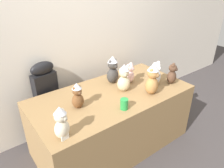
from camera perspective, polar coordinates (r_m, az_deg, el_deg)
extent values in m
plane|color=#3D3838|center=(2.64, 3.45, -18.42)|extent=(10.00, 10.00, 0.00)
cube|color=silver|center=(2.69, -9.34, 14.42)|extent=(7.00, 0.08, 2.60)
cube|color=olive|center=(2.55, 0.00, -9.58)|extent=(1.79, 0.90, 0.72)
cube|color=black|center=(2.72, -16.79, -5.89)|extent=(0.29, 0.16, 0.90)
ellipsoid|color=black|center=(2.49, -18.37, 4.03)|extent=(0.29, 0.16, 0.15)
ellipsoid|color=#B27A42|center=(2.34, 10.67, -0.39)|extent=(0.20, 0.18, 0.20)
sphere|color=#B27A42|center=(2.28, 10.99, 2.86)|extent=(0.12, 0.12, 0.12)
sphere|color=#B27A42|center=(2.23, 10.70, 3.62)|extent=(0.04, 0.04, 0.04)
sphere|color=#B27A42|center=(2.29, 11.47, 4.23)|extent=(0.04, 0.04, 0.04)
sphere|color=olive|center=(2.27, 12.12, 2.30)|extent=(0.05, 0.05, 0.05)
cone|color=silver|center=(2.25, 11.15, 4.51)|extent=(0.12, 0.12, 0.08)
ellipsoid|color=#383533|center=(2.54, 0.16, 2.34)|extent=(0.18, 0.16, 0.19)
sphere|color=#383533|center=(2.49, 0.17, 5.27)|extent=(0.11, 0.11, 0.11)
sphere|color=#383533|center=(2.45, -0.39, 5.99)|extent=(0.04, 0.04, 0.04)
sphere|color=#383533|center=(2.49, 0.71, 6.44)|extent=(0.04, 0.04, 0.04)
sphere|color=#32302E|center=(2.46, 1.01, 4.76)|extent=(0.05, 0.05, 0.05)
cone|color=silver|center=(2.46, 0.17, 6.74)|extent=(0.12, 0.12, 0.07)
ellipsoid|color=#4C3323|center=(2.64, 15.80, 1.82)|extent=(0.17, 0.16, 0.16)
sphere|color=#4C3323|center=(2.59, 16.13, 4.16)|extent=(0.10, 0.10, 0.10)
sphere|color=#4C3323|center=(2.55, 16.12, 4.69)|extent=(0.04, 0.04, 0.04)
sphere|color=#4C3323|center=(2.60, 16.34, 5.14)|extent=(0.04, 0.04, 0.04)
sphere|color=#412E23|center=(2.59, 16.98, 3.82)|extent=(0.04, 0.04, 0.04)
ellipsoid|color=brown|center=(2.10, -9.20, -4.52)|extent=(0.14, 0.12, 0.15)
sphere|color=brown|center=(2.04, -9.44, -1.85)|extent=(0.09, 0.09, 0.09)
sphere|color=brown|center=(2.01, -10.15, -1.25)|extent=(0.03, 0.03, 0.03)
sphere|color=brown|center=(2.04, -8.89, -0.70)|extent=(0.03, 0.03, 0.03)
sphere|color=brown|center=(2.02, -8.75, -2.43)|extent=(0.04, 0.04, 0.04)
cone|color=silver|center=(2.02, -9.56, -0.50)|extent=(0.10, 0.10, 0.06)
ellipsoid|color=beige|center=(2.57, 4.71, 2.07)|extent=(0.16, 0.15, 0.16)
sphere|color=beige|center=(2.52, 4.82, 4.47)|extent=(0.09, 0.09, 0.09)
sphere|color=beige|center=(2.48, 4.53, 5.04)|extent=(0.04, 0.04, 0.04)
sphere|color=beige|center=(2.53, 5.16, 5.47)|extent=(0.04, 0.04, 0.04)
sphere|color=#A88783|center=(2.50, 5.62, 4.10)|extent=(0.04, 0.04, 0.04)
ellipsoid|color=white|center=(2.57, 11.59, 1.88)|extent=(0.15, 0.13, 0.18)
sphere|color=white|center=(2.52, 11.87, 4.59)|extent=(0.11, 0.11, 0.11)
sphere|color=white|center=(2.48, 11.49, 5.29)|extent=(0.04, 0.04, 0.04)
sphere|color=white|center=(2.53, 12.42, 5.65)|extent=(0.04, 0.04, 0.04)
sphere|color=#B4B3AF|center=(2.50, 12.67, 4.07)|extent=(0.04, 0.04, 0.04)
ellipsoid|color=#CCB78E|center=(2.37, 3.19, 0.13)|extent=(0.18, 0.17, 0.18)
sphere|color=#CCB78E|center=(2.31, 3.28, 3.06)|extent=(0.11, 0.11, 0.11)
sphere|color=#CCB78E|center=(2.28, 2.49, 3.95)|extent=(0.04, 0.04, 0.04)
sphere|color=#CCB78E|center=(2.30, 4.11, 4.09)|extent=(0.04, 0.04, 0.04)
sphere|color=#9D8E71|center=(2.27, 3.59, 2.37)|extent=(0.04, 0.04, 0.04)
cone|color=silver|center=(2.28, 3.32, 4.54)|extent=(0.11, 0.11, 0.07)
ellipsoid|color=beige|center=(1.77, -13.36, -11.69)|extent=(0.17, 0.16, 0.16)
sphere|color=beige|center=(1.70, -13.80, -8.52)|extent=(0.10, 0.10, 0.10)
sphere|color=beige|center=(1.66, -14.57, -8.00)|extent=(0.04, 0.04, 0.04)
sphere|color=beige|center=(1.69, -13.34, -6.94)|extent=(0.04, 0.04, 0.04)
sphere|color=#ABA08A|center=(1.68, -12.62, -9.15)|extent=(0.04, 0.04, 0.04)
cone|color=silver|center=(1.66, -14.03, -6.88)|extent=(0.10, 0.10, 0.06)
cylinder|color=#238C3D|center=(2.07, 3.32, -5.42)|extent=(0.08, 0.08, 0.11)
cube|color=white|center=(1.77, -12.54, -13.86)|extent=(0.07, 0.02, 0.05)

